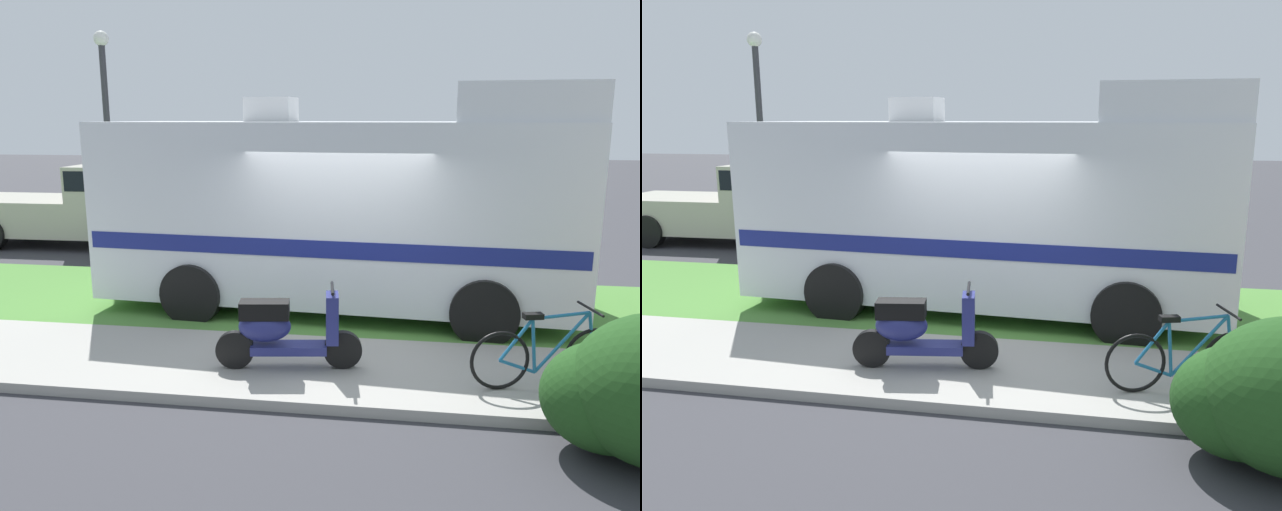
% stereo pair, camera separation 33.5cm
% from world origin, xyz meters
% --- Properties ---
extents(ground_plane, '(80.00, 80.00, 0.00)m').
position_xyz_m(ground_plane, '(0.00, 0.00, 0.00)').
color(ground_plane, '#38383D').
extents(sidewalk, '(24.00, 2.00, 0.12)m').
position_xyz_m(sidewalk, '(0.00, -1.20, 0.06)').
color(sidewalk, '#9E9B93').
rests_on(sidewalk, ground).
extents(grass_strip, '(24.00, 3.40, 0.08)m').
position_xyz_m(grass_strip, '(0.00, 1.50, 0.04)').
color(grass_strip, '#4C8438').
rests_on(grass_strip, ground).
extents(motorhome_rv, '(7.17, 3.03, 3.39)m').
position_xyz_m(motorhome_rv, '(-0.01, 1.47, 1.61)').
color(motorhome_rv, silver).
rests_on(motorhome_rv, ground).
extents(scooter, '(1.67, 0.56, 0.97)m').
position_xyz_m(scooter, '(-0.42, -1.33, 0.58)').
color(scooter, black).
rests_on(scooter, ground).
extents(bicycle, '(1.64, 0.58, 0.88)m').
position_xyz_m(bicycle, '(2.46, -1.44, 0.49)').
color(bicycle, black).
rests_on(bicycle, ground).
extents(pickup_truck_near, '(5.47, 2.18, 1.90)m').
position_xyz_m(pickup_truck_near, '(-6.31, 5.68, 1.00)').
color(pickup_truck_near, '#B7B29E').
rests_on(pickup_truck_near, ground).
extents(street_lamp_post, '(0.28, 0.28, 4.54)m').
position_xyz_m(street_lamp_post, '(-4.89, 3.60, 2.73)').
color(street_lamp_post, '#333338').
rests_on(street_lamp_post, ground).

